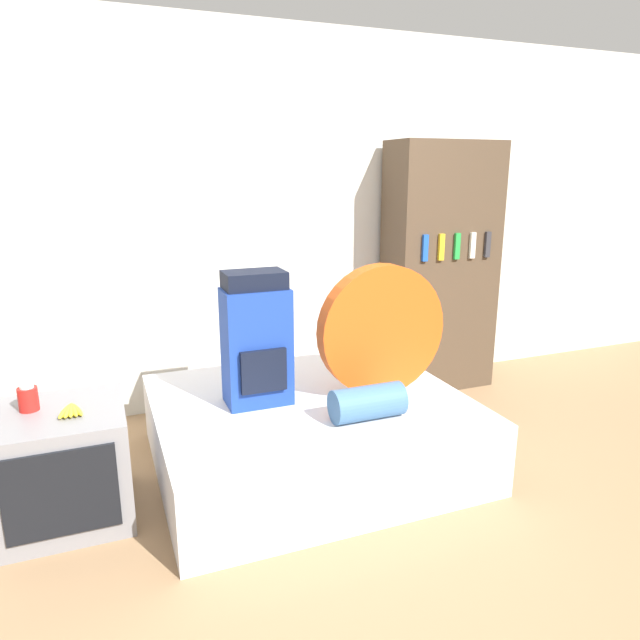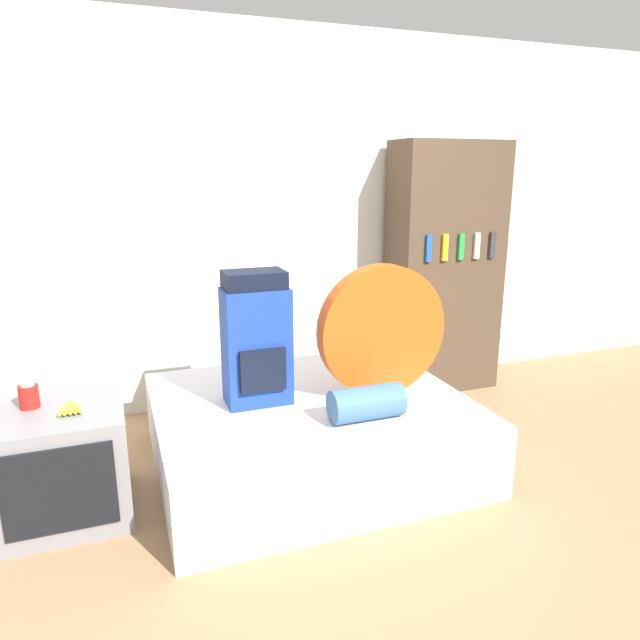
{
  "view_description": "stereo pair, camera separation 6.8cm",
  "coord_description": "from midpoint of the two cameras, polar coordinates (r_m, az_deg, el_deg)",
  "views": [
    {
      "loc": [
        -0.98,
        -2.05,
        1.65
      ],
      "look_at": [
        0.13,
        0.76,
        0.85
      ],
      "focal_mm": 32.0,
      "sensor_mm": 36.0,
      "label": 1
    },
    {
      "loc": [
        -0.92,
        -2.07,
        1.65
      ],
      "look_at": [
        0.13,
        0.76,
        0.85
      ],
      "focal_mm": 32.0,
      "sensor_mm": 36.0,
      "label": 2
    }
  ],
  "objects": [
    {
      "name": "backpack",
      "position": [
        3.1,
        -6.99,
        -2.05
      ],
      "size": [
        0.35,
        0.26,
        0.73
      ],
      "color": "navy",
      "rests_on": "bed"
    },
    {
      "name": "canister",
      "position": [
        3.03,
        -27.74,
        -6.94
      ],
      "size": [
        0.09,
        0.09,
        0.13
      ],
      "color": "red",
      "rests_on": "television"
    },
    {
      "name": "television",
      "position": [
        3.09,
        -24.81,
        -13.04
      ],
      "size": [
        0.59,
        0.6,
        0.56
      ],
      "color": "gray",
      "rests_on": "ground_plane"
    },
    {
      "name": "wall_back",
      "position": [
        4.05,
        -8.01,
        9.68
      ],
      "size": [
        8.0,
        0.05,
        2.6
      ],
      "color": "silver",
      "rests_on": "ground_plane"
    },
    {
      "name": "ground_plane",
      "position": [
        2.81,
        2.79,
        -21.25
      ],
      "size": [
        16.0,
        16.0,
        0.0
      ],
      "primitive_type": "plane",
      "color": "#997551"
    },
    {
      "name": "banana_bunch",
      "position": [
        2.93,
        -24.25,
        -8.22
      ],
      "size": [
        0.12,
        0.17,
        0.03
      ],
      "color": "yellow",
      "rests_on": "television"
    },
    {
      "name": "bed",
      "position": [
        3.33,
        -1.62,
        -10.99
      ],
      "size": [
        1.7,
        1.46,
        0.4
      ],
      "color": "silver",
      "rests_on": "ground_plane"
    },
    {
      "name": "sleeping_roll",
      "position": [
        2.97,
        4.12,
        -8.24
      ],
      "size": [
        0.38,
        0.18,
        0.18
      ],
      "color": "#3D668E",
      "rests_on": "bed"
    },
    {
      "name": "bookshelf",
      "position": [
        4.41,
        11.45,
        5.07
      ],
      "size": [
        0.83,
        0.41,
        1.86
      ],
      "color": "#473828",
      "rests_on": "ground_plane"
    },
    {
      "name": "tent_bag",
      "position": [
        3.23,
        5.55,
        -0.99
      ],
      "size": [
        0.75,
        0.11,
        0.75
      ],
      "color": "#D14C14",
      "rests_on": "bed"
    }
  ]
}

